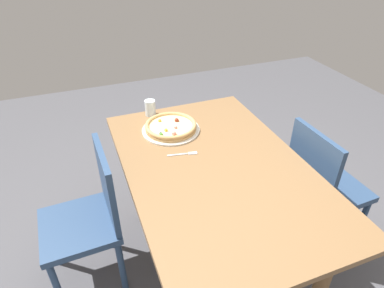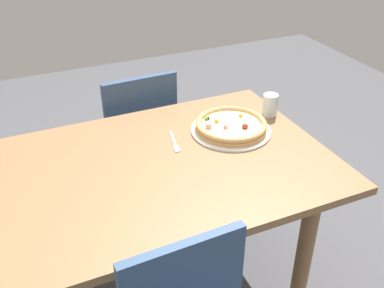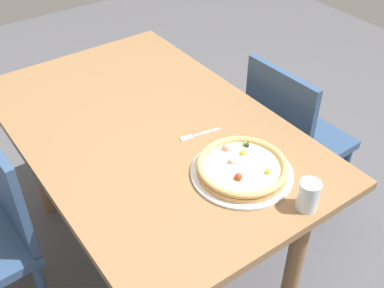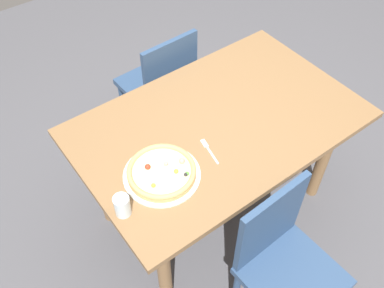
# 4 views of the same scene
# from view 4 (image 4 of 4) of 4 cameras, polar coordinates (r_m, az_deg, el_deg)

# --- Properties ---
(ground_plane) EXTENTS (6.00, 6.00, 0.00)m
(ground_plane) POSITION_cam_4_polar(r_m,az_deg,el_deg) (2.74, 2.86, -7.96)
(ground_plane) COLOR #4C4C51
(dining_table) EXTENTS (1.44, 0.92, 0.75)m
(dining_table) POSITION_cam_4_polar(r_m,az_deg,el_deg) (2.23, 3.48, 1.14)
(dining_table) COLOR olive
(dining_table) RESTS_ON ground
(chair_near) EXTENTS (0.41, 0.41, 0.88)m
(chair_near) POSITION_cam_4_polar(r_m,az_deg,el_deg) (2.05, 12.15, -15.15)
(chair_near) COLOR navy
(chair_near) RESTS_ON ground
(chair_far) EXTENTS (0.41, 0.41, 0.88)m
(chair_far) POSITION_cam_4_polar(r_m,az_deg,el_deg) (2.76, -4.19, 7.94)
(chair_far) COLOR navy
(chair_far) RESTS_ON ground
(plate) EXTENTS (0.35, 0.35, 0.01)m
(plate) POSITION_cam_4_polar(r_m,az_deg,el_deg) (1.92, -4.05, -4.15)
(plate) COLOR silver
(plate) RESTS_ON dining_table
(pizza) EXTENTS (0.31, 0.31, 0.05)m
(pizza) POSITION_cam_4_polar(r_m,az_deg,el_deg) (1.90, -4.07, -3.69)
(pizza) COLOR tan
(pizza) RESTS_ON plate
(fork) EXTENTS (0.05, 0.17, 0.00)m
(fork) POSITION_cam_4_polar(r_m,az_deg,el_deg) (2.02, 2.21, -0.72)
(fork) COLOR silver
(fork) RESTS_ON dining_table
(drinking_glass) EXTENTS (0.07, 0.07, 0.10)m
(drinking_glass) POSITION_cam_4_polar(r_m,az_deg,el_deg) (1.79, -9.32, -8.14)
(drinking_glass) COLOR silver
(drinking_glass) RESTS_ON dining_table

